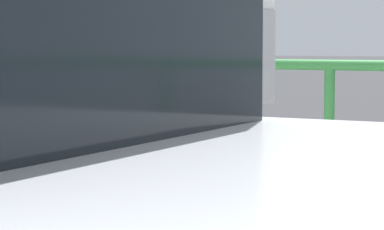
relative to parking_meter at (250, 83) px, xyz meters
name	(u,v)px	position (x,y,z in m)	size (l,w,h in m)	color
parking_meter	(250,83)	(0.00, 0.00, 0.00)	(0.18, 0.19, 1.43)	slate
pedestrian_at_meter	(120,103)	(-0.62, 0.09, -0.10)	(0.65, 0.52, 1.66)	slate
background_railing	(329,114)	(-0.28, 1.73, -0.25)	(24.06, 0.06, 1.10)	#2D7A38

